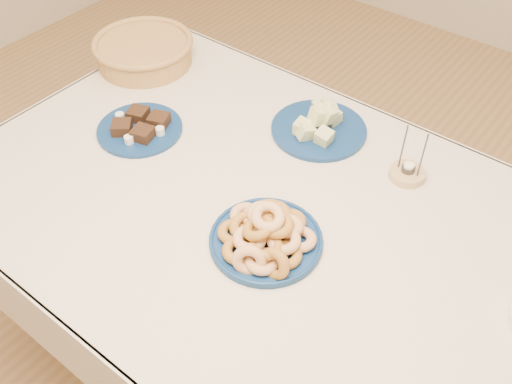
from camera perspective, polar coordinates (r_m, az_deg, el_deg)
ground at (r=2.09m, az=0.88°, el=-15.90°), size 5.00×5.00×0.00m
dining_table at (r=1.56m, az=1.13°, el=-4.32°), size 1.71×1.11×0.75m
donut_platter at (r=1.37m, az=0.99°, el=-4.39°), size 0.36×0.36×0.13m
melon_plate at (r=1.71m, az=6.40°, el=6.68°), size 0.37×0.37×0.10m
brownie_plate at (r=1.74m, az=-11.54°, el=6.34°), size 0.33×0.33×0.04m
wicker_basket at (r=2.03m, az=-11.16°, el=13.72°), size 0.38×0.38×0.09m
candle_holder at (r=1.61m, az=14.88°, el=1.87°), size 0.10×0.10×0.16m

